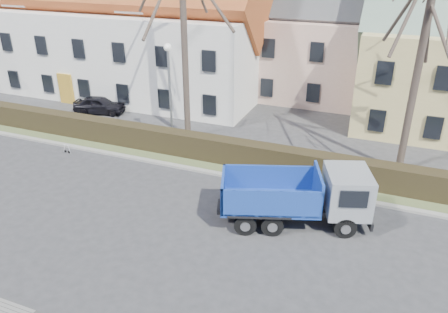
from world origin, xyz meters
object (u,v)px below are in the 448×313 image
at_px(dump_truck, 290,196).
at_px(streetlight, 170,96).
at_px(cart_frame, 64,148).
at_px(parked_car_a, 99,105).

distance_m(dump_truck, streetlight, 9.80).
height_order(cart_frame, parked_car_a, parked_car_a).
height_order(dump_truck, cart_frame, dump_truck).
bearing_deg(cart_frame, streetlight, 30.90).
relative_size(dump_truck, cart_frame, 10.11).
distance_m(streetlight, cart_frame, 6.58).
xyz_separation_m(streetlight, parked_car_a, (-7.26, 3.04, -2.36)).
xyz_separation_m(streetlight, cart_frame, (-5.16, -3.09, -2.67)).
distance_m(dump_truck, cart_frame, 13.48).
height_order(streetlight, parked_car_a, streetlight).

